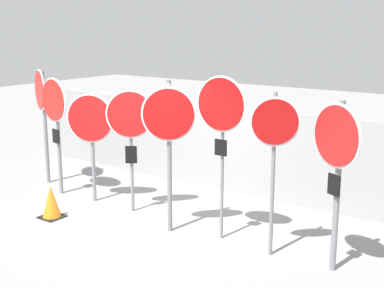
# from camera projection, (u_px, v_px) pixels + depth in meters

# --- Properties ---
(ground_plane) EXTENTS (40.00, 40.00, 0.00)m
(ground_plane) POSITION_uv_depth(u_px,v_px,m) (155.00, 218.00, 9.63)
(ground_plane) COLOR gray
(fence_back) EXTENTS (9.84, 0.12, 1.78)m
(fence_back) POSITION_uv_depth(u_px,v_px,m) (220.00, 148.00, 11.15)
(fence_back) COLOR gray
(fence_back) RESTS_ON ground
(stop_sign_0) EXTENTS (0.78, 0.42, 2.48)m
(stop_sign_0) POSITION_uv_depth(u_px,v_px,m) (41.00, 101.00, 11.39)
(stop_sign_0) COLOR slate
(stop_sign_0) RESTS_ON ground
(stop_sign_1) EXTENTS (0.87, 0.20, 2.38)m
(stop_sign_1) POSITION_uv_depth(u_px,v_px,m) (55.00, 111.00, 10.63)
(stop_sign_1) COLOR slate
(stop_sign_1) RESTS_ON ground
(stop_sign_2) EXTENTS (0.87, 0.41, 2.13)m
(stop_sign_2) POSITION_uv_depth(u_px,v_px,m) (91.00, 125.00, 10.18)
(stop_sign_2) COLOR slate
(stop_sign_2) RESTS_ON ground
(stop_sign_3) EXTENTS (0.74, 0.52, 2.28)m
(stop_sign_3) POSITION_uv_depth(u_px,v_px,m) (130.00, 123.00, 9.57)
(stop_sign_3) COLOR slate
(stop_sign_3) RESTS_ON ground
(stop_sign_4) EXTENTS (0.76, 0.49, 2.54)m
(stop_sign_4) POSITION_uv_depth(u_px,v_px,m) (169.00, 128.00, 8.60)
(stop_sign_4) COLOR slate
(stop_sign_4) RESTS_ON ground
(stop_sign_5) EXTENTS (0.88, 0.11, 2.65)m
(stop_sign_5) POSITION_uv_depth(u_px,v_px,m) (221.00, 115.00, 8.25)
(stop_sign_5) COLOR slate
(stop_sign_5) RESTS_ON ground
(stop_sign_6) EXTENTS (0.63, 0.39, 2.48)m
(stop_sign_6) POSITION_uv_depth(u_px,v_px,m) (274.00, 137.00, 7.66)
(stop_sign_6) COLOR slate
(stop_sign_6) RESTS_ON ground
(stop_sign_7) EXTENTS (0.80, 0.43, 2.43)m
(stop_sign_7) POSITION_uv_depth(u_px,v_px,m) (337.00, 154.00, 7.21)
(stop_sign_7) COLOR slate
(stop_sign_7) RESTS_ON ground
(traffic_cone_0) EXTENTS (0.40, 0.40, 0.58)m
(traffic_cone_0) POSITION_uv_depth(u_px,v_px,m) (51.00, 202.00, 9.59)
(traffic_cone_0) COLOR black
(traffic_cone_0) RESTS_ON ground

